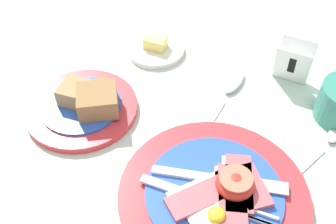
{
  "coord_description": "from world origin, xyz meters",
  "views": [
    {
      "loc": [
        0.16,
        -0.26,
        0.46
      ],
      "look_at": [
        -0.07,
        0.09,
        0.02
      ],
      "focal_mm": 42.0,
      "sensor_mm": 36.0,
      "label": 1
    }
  ],
  "objects": [
    {
      "name": "ground_plane",
      "position": [
        0.0,
        0.0,
        0.0
      ],
      "size": [
        3.0,
        3.0,
        0.0
      ],
      "primitive_type": "plane",
      "color": "#B7CCB7"
    },
    {
      "name": "teaspoon_by_saucer",
      "position": [
        -0.02,
        0.2,
        0.01
      ],
      "size": [
        0.04,
        0.19,
        0.01
      ],
      "rotation": [
        0.0,
        0.0,
        1.66
      ],
      "color": "silver",
      "rests_on": "ground_plane"
    },
    {
      "name": "breakfast_plate",
      "position": [
        0.06,
        0.01,
        0.01
      ],
      "size": [
        0.26,
        0.26,
        0.04
      ],
      "color": "red",
      "rests_on": "ground_plane"
    },
    {
      "name": "teaspoon_near_cup",
      "position": [
        0.16,
        0.19,
        0.01
      ],
      "size": [
        0.07,
        0.19,
        0.01
      ],
      "rotation": [
        0.0,
        0.0,
        1.31
      ],
      "color": "silver",
      "rests_on": "ground_plane"
    },
    {
      "name": "number_card",
      "position": [
        0.05,
        0.3,
        0.04
      ],
      "size": [
        0.07,
        0.05,
        0.07
      ],
      "rotation": [
        0.0,
        0.0,
        0.12
      ],
      "color": "white",
      "rests_on": "ground_plane"
    },
    {
      "name": "butter_dish",
      "position": [
        -0.19,
        0.23,
        0.01
      ],
      "size": [
        0.11,
        0.11,
        0.03
      ],
      "color": "silver",
      "rests_on": "ground_plane"
    },
    {
      "name": "bread_plate",
      "position": [
        -0.2,
        0.04,
        0.02
      ],
      "size": [
        0.18,
        0.18,
        0.05
      ],
      "color": "red",
      "rests_on": "ground_plane"
    }
  ]
}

